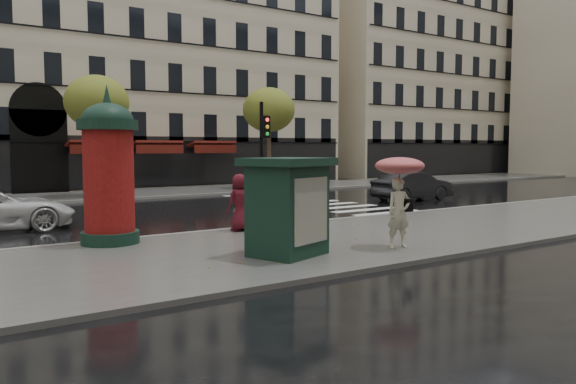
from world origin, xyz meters
TOP-DOWN VIEW (x-y plane):
  - ground at (0.00, 0.00)m, footprint 160.00×160.00m
  - near_sidewalk at (0.00, -0.50)m, footprint 90.00×7.00m
  - far_sidewalk at (0.00, 19.00)m, footprint 90.00×6.00m
  - near_kerb at (0.00, 3.00)m, footprint 90.00×0.25m
  - far_kerb at (0.00, 16.00)m, footprint 90.00×0.25m
  - zebra_crossing at (6.00, 9.60)m, footprint 3.60×11.75m
  - bldg_far_corner at (6.00, 30.00)m, footprint 26.00×14.00m
  - bldg_far_right at (34.00, 30.00)m, footprint 24.00×14.00m
  - tree_far_left at (-2.00, 18.00)m, footprint 3.40×3.40m
  - tree_far_right at (9.00, 18.00)m, footprint 3.40×3.40m
  - woman_umbrella at (-0.09, -2.55)m, footprint 1.28×1.28m
  - woman_red at (-1.37, 1.92)m, footprint 1.00×0.90m
  - man_burgundy at (-2.06, 2.40)m, footprint 0.93×0.66m
  - morris_column at (-6.16, 2.40)m, footprint 1.61×1.61m
  - traffic_light at (-1.00, 2.72)m, footprint 0.27×0.39m
  - newsstand at (-3.12, -1.78)m, footprint 2.41×2.21m
  - car_silver at (0.90, 4.39)m, footprint 3.93×1.85m
  - car_darkgrey at (11.03, 7.31)m, footprint 4.62×1.64m
  - car_black at (6.10, 13.08)m, footprint 4.53×1.92m

SIDE VIEW (x-z plane):
  - ground at x=0.00m, z-range 0.00..0.00m
  - zebra_crossing at x=6.00m, z-range 0.00..0.01m
  - near_sidewalk at x=0.00m, z-range 0.00..0.12m
  - far_sidewalk at x=0.00m, z-range 0.00..0.12m
  - near_kerb at x=0.00m, z-range 0.00..0.14m
  - far_kerb at x=0.00m, z-range 0.00..0.14m
  - car_silver at x=0.90m, z-range 0.00..1.30m
  - car_black at x=6.10m, z-range 0.00..1.30m
  - car_darkgrey at x=11.03m, z-range 0.00..1.52m
  - woman_red at x=-1.37m, z-range 0.12..1.82m
  - man_burgundy at x=-2.06m, z-range 0.12..1.92m
  - newsstand at x=-3.12m, z-range 0.15..2.53m
  - woman_umbrella at x=-0.09m, z-range 0.51..2.97m
  - morris_column at x=-6.16m, z-range 0.03..4.35m
  - traffic_light at x=-1.00m, z-range 0.56..4.68m
  - tree_far_left at x=-2.00m, z-range 1.85..8.49m
  - tree_far_right at x=9.00m, z-range 1.85..8.49m
  - bldg_far_corner at x=6.00m, z-range -0.14..22.76m
  - bldg_far_right at x=34.00m, z-range -0.14..22.76m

